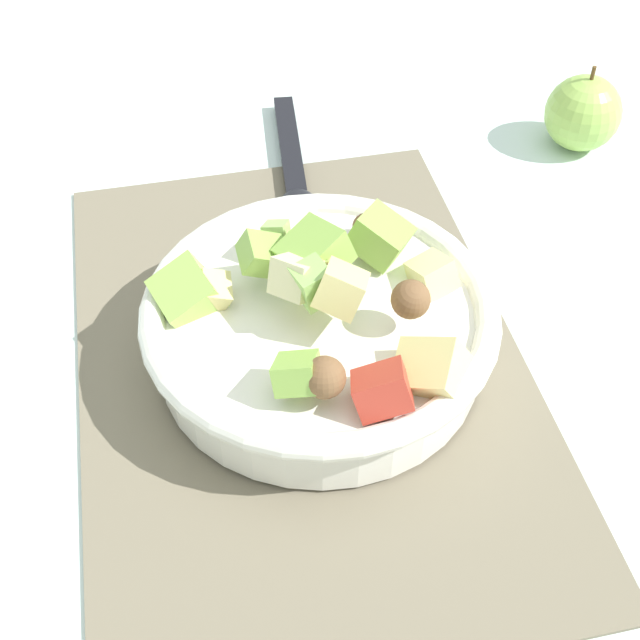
{
  "coord_description": "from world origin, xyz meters",
  "views": [
    {
      "loc": [
        -0.4,
        0.07,
        0.47
      ],
      "look_at": [
        -0.0,
        -0.01,
        0.04
      ],
      "focal_mm": 48.56,
      "sensor_mm": 36.0,
      "label": 1
    }
  ],
  "objects": [
    {
      "name": "serving_spoon",
      "position": [
        0.19,
        -0.03,
        0.01
      ],
      "size": [
        0.21,
        0.05,
        0.01
      ],
      "color": "black",
      "rests_on": "placemat"
    },
    {
      "name": "ground_plane",
      "position": [
        0.0,
        0.0,
        0.0
      ],
      "size": [
        2.4,
        2.4,
        0.0
      ],
      "primitive_type": "plane",
      "color": "silver"
    },
    {
      "name": "salad_bowl",
      "position": [
        -0.0,
        -0.01,
        0.04
      ],
      "size": [
        0.24,
        0.24,
        0.1
      ],
      "color": "white",
      "rests_on": "placemat"
    },
    {
      "name": "whole_apple",
      "position": [
        0.21,
        -0.3,
        0.03
      ],
      "size": [
        0.07,
        0.07,
        0.08
      ],
      "color": "#9EC656",
      "rests_on": "ground_plane"
    },
    {
      "name": "placemat",
      "position": [
        0.0,
        0.0,
        0.0
      ],
      "size": [
        0.46,
        0.31,
        0.01
      ],
      "primitive_type": "cube",
      "color": "#756B56",
      "rests_on": "ground_plane"
    }
  ]
}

